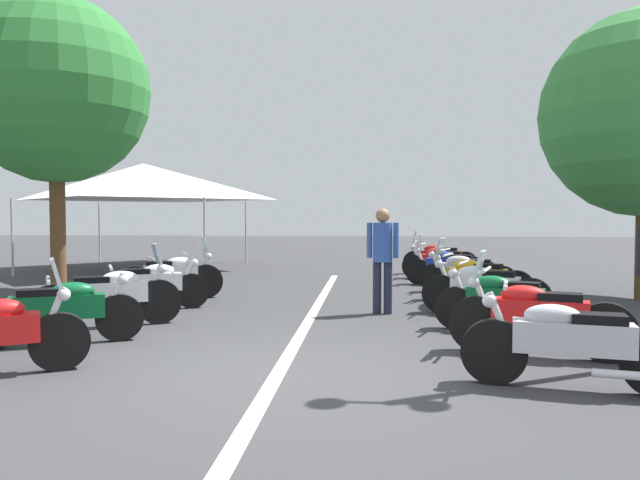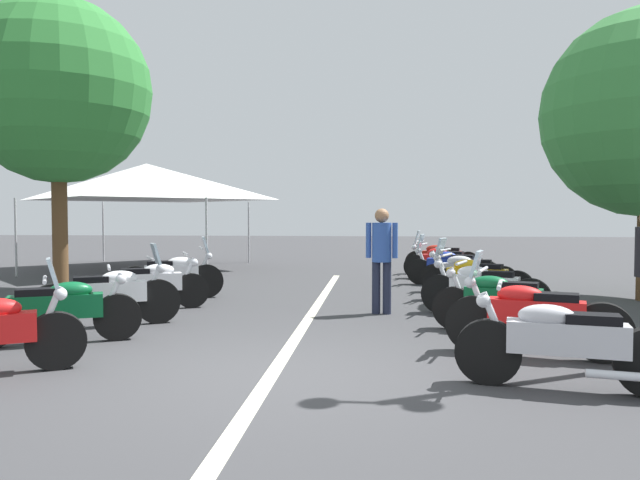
{
  "view_description": "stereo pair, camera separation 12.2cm",
  "coord_description": "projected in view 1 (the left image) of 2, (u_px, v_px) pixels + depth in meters",
  "views": [
    {
      "loc": [
        -6.14,
        -0.96,
        1.66
      ],
      "look_at": [
        5.39,
        0.0,
        1.17
      ],
      "focal_mm": 34.12,
      "sensor_mm": 36.0,
      "label": 1
    },
    {
      "loc": [
        -6.14,
        -1.08,
        1.66
      ],
      "look_at": [
        5.39,
        0.0,
        1.17
      ],
      "focal_mm": 34.12,
      "sensor_mm": 36.0,
      "label": 2
    }
  ],
  "objects": [
    {
      "name": "motorcycle_left_row_2",
      "position": [
        110.0,
        295.0,
        8.92
      ],
      "size": [
        1.17,
        1.93,
        1.23
      ],
      "rotation": [
        0.0,
        0.0,
        -1.06
      ],
      "color": "black",
      "rests_on": "ground_plane"
    },
    {
      "name": "bystander_1",
      "position": [
        383.0,
        252.0,
        10.1
      ],
      "size": [
        0.32,
        0.53,
        1.76
      ],
      "rotation": [
        0.0,
        0.0,
        3.04
      ],
      "color": "#1E2338",
      "rests_on": "ground_plane"
    },
    {
      "name": "motorcycle_left_row_1",
      "position": [
        59.0,
        310.0,
        7.71
      ],
      "size": [
        1.08,
        1.96,
        0.99
      ],
      "rotation": [
        0.0,
        0.0,
        -1.12
      ],
      "color": "black",
      "rests_on": "ground_plane"
    },
    {
      "name": "roadside_tree_0",
      "position": [
        55.0,
        91.0,
        12.8
      ],
      "size": [
        3.92,
        3.92,
        6.24
      ],
      "color": "brown",
      "rests_on": "ground_plane"
    },
    {
      "name": "motorcycle_left_row_4",
      "position": [
        172.0,
        275.0,
        11.89
      ],
      "size": [
        0.92,
        1.94,
        1.22
      ],
      "rotation": [
        0.0,
        0.0,
        -1.21
      ],
      "color": "black",
      "rests_on": "ground_plane"
    },
    {
      "name": "motorcycle_right_row_2",
      "position": [
        504.0,
        301.0,
        8.5
      ],
      "size": [
        0.94,
        1.91,
        0.99
      ],
      "rotation": [
        0.0,
        0.0,
        1.22
      ],
      "color": "black",
      "rests_on": "ground_plane"
    },
    {
      "name": "motorcycle_right_row_1",
      "position": [
        537.0,
        316.0,
        7.08
      ],
      "size": [
        0.9,
        2.03,
        1.23
      ],
      "rotation": [
        0.0,
        0.0,
        1.27
      ],
      "color": "black",
      "rests_on": "ground_plane"
    },
    {
      "name": "motorcycle_right_row_3",
      "position": [
        484.0,
        288.0,
        9.91
      ],
      "size": [
        0.96,
        2.0,
        1.01
      ],
      "rotation": [
        0.0,
        0.0,
        1.22
      ],
      "color": "black",
      "rests_on": "ground_plane"
    },
    {
      "name": "motorcycle_right_row_8",
      "position": [
        439.0,
        257.0,
        16.77
      ],
      "size": [
        0.79,
        2.02,
        1.21
      ],
      "rotation": [
        0.0,
        0.0,
        1.36
      ],
      "color": "black",
      "rests_on": "ground_plane"
    },
    {
      "name": "motorcycle_right_row_6",
      "position": [
        450.0,
        266.0,
        14.15
      ],
      "size": [
        0.89,
        2.11,
        1.19
      ],
      "rotation": [
        0.0,
        0.0,
        1.3
      ],
      "color": "black",
      "rests_on": "ground_plane"
    },
    {
      "name": "ground_plane",
      "position": [
        277.0,
        375.0,
        6.26
      ],
      "size": [
        80.0,
        80.0,
        0.0
      ],
      "primitive_type": "plane",
      "color": "#38383A"
    },
    {
      "name": "motorcycle_right_row_5",
      "position": [
        466.0,
        272.0,
        12.71
      ],
      "size": [
        0.92,
        1.97,
        0.98
      ],
      "rotation": [
        0.0,
        0.0,
        1.26
      ],
      "color": "black",
      "rests_on": "ground_plane"
    },
    {
      "name": "event_tent",
      "position": [
        143.0,
        182.0,
        18.42
      ],
      "size": [
        5.79,
        5.79,
        3.2
      ],
      "color": "white",
      "rests_on": "ground_plane"
    },
    {
      "name": "motorcycle_right_row_4",
      "position": [
        475.0,
        278.0,
        11.41
      ],
      "size": [
        1.03,
        1.96,
        1.21
      ],
      "rotation": [
        0.0,
        0.0,
        1.15
      ],
      "color": "black",
      "rests_on": "ground_plane"
    },
    {
      "name": "motorcycle_right_row_7",
      "position": [
        442.0,
        262.0,
        15.4
      ],
      "size": [
        1.0,
        2.04,
        0.99
      ],
      "rotation": [
        0.0,
        0.0,
        1.2
      ],
      "color": "black",
      "rests_on": "ground_plane"
    },
    {
      "name": "motorcycle_left_row_3",
      "position": [
        150.0,
        284.0,
        10.51
      ],
      "size": [
        1.06,
        1.96,
        0.99
      ],
      "rotation": [
        0.0,
        0.0,
        -1.14
      ],
      "color": "black",
      "rests_on": "ground_plane"
    },
    {
      "name": "motorcycle_right_row_0",
      "position": [
        570.0,
        342.0,
        5.73
      ],
      "size": [
        0.81,
        2.04,
        1.0
      ],
      "rotation": [
        0.0,
        0.0,
        1.35
      ],
      "color": "black",
      "rests_on": "ground_plane"
    },
    {
      "name": "lane_centre_stripe",
      "position": [
        308.0,
        321.0,
        9.46
      ],
      "size": [
        14.01,
        0.16,
        0.01
      ],
      "primitive_type": "cube",
      "color": "beige",
      "rests_on": "ground_plane"
    }
  ]
}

